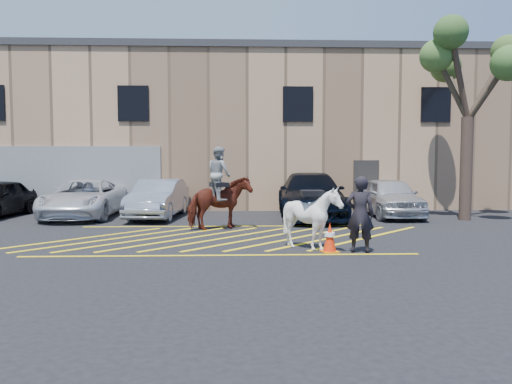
{
  "coord_description": "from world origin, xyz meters",
  "views": [
    {
      "loc": [
        0.4,
        -14.51,
        2.33
      ],
      "look_at": [
        0.95,
        0.2,
        1.3
      ],
      "focal_mm": 35.0,
      "sensor_mm": 36.0,
      "label": 1
    }
  ],
  "objects_px": {
    "mounted_bay": "(219,196)",
    "car_silver_sedan": "(158,199)",
    "car_blue_suv": "(311,195)",
    "traffic_cone": "(330,237)",
    "handler": "(360,214)",
    "car_white_pickup": "(85,199)",
    "car_white_suv": "(390,197)",
    "tree": "(469,65)",
    "saddled_white": "(312,218)"
  },
  "relations": [
    {
      "from": "mounted_bay",
      "to": "tree",
      "type": "relative_size",
      "value": 0.37
    },
    {
      "from": "car_blue_suv",
      "to": "traffic_cone",
      "type": "bearing_deg",
      "value": -91.39
    },
    {
      "from": "car_silver_sedan",
      "to": "saddled_white",
      "type": "bearing_deg",
      "value": -49.04
    },
    {
      "from": "traffic_cone",
      "to": "car_blue_suv",
      "type": "bearing_deg",
      "value": 85.42
    },
    {
      "from": "car_white_suv",
      "to": "tree",
      "type": "bearing_deg",
      "value": -26.52
    },
    {
      "from": "car_silver_sedan",
      "to": "saddled_white",
      "type": "relative_size",
      "value": 2.79
    },
    {
      "from": "car_white_pickup",
      "to": "car_silver_sedan",
      "type": "height_order",
      "value": "car_silver_sedan"
    },
    {
      "from": "car_blue_suv",
      "to": "handler",
      "type": "relative_size",
      "value": 3.16
    },
    {
      "from": "saddled_white",
      "to": "traffic_cone",
      "type": "height_order",
      "value": "saddled_white"
    },
    {
      "from": "car_blue_suv",
      "to": "saddled_white",
      "type": "xyz_separation_m",
      "value": [
        -0.95,
        -6.67,
        -0.05
      ]
    },
    {
      "from": "mounted_bay",
      "to": "traffic_cone",
      "type": "relative_size",
      "value": 3.66
    },
    {
      "from": "car_white_suv",
      "to": "saddled_white",
      "type": "distance_m",
      "value": 8.07
    },
    {
      "from": "car_silver_sedan",
      "to": "tree",
      "type": "bearing_deg",
      "value": -0.37
    },
    {
      "from": "car_white_suv",
      "to": "handler",
      "type": "relative_size",
      "value": 2.4
    },
    {
      "from": "car_silver_sedan",
      "to": "car_white_suv",
      "type": "distance_m",
      "value": 9.05
    },
    {
      "from": "car_white_pickup",
      "to": "tree",
      "type": "bearing_deg",
      "value": -5.35
    },
    {
      "from": "car_white_suv",
      "to": "mounted_bay",
      "type": "height_order",
      "value": "mounted_bay"
    },
    {
      "from": "car_silver_sedan",
      "to": "mounted_bay",
      "type": "bearing_deg",
      "value": -47.32
    },
    {
      "from": "tree",
      "to": "car_blue_suv",
      "type": "bearing_deg",
      "value": 170.22
    },
    {
      "from": "car_white_pickup",
      "to": "handler",
      "type": "height_order",
      "value": "handler"
    },
    {
      "from": "saddled_white",
      "to": "traffic_cone",
      "type": "bearing_deg",
      "value": -42.71
    },
    {
      "from": "car_silver_sedan",
      "to": "handler",
      "type": "height_order",
      "value": "handler"
    },
    {
      "from": "mounted_bay",
      "to": "tree",
      "type": "height_order",
      "value": "tree"
    },
    {
      "from": "traffic_cone",
      "to": "car_white_pickup",
      "type": "bearing_deg",
      "value": 137.75
    },
    {
      "from": "car_white_pickup",
      "to": "car_silver_sedan",
      "type": "relative_size",
      "value": 1.17
    },
    {
      "from": "handler",
      "to": "car_white_suv",
      "type": "bearing_deg",
      "value": -98.66
    },
    {
      "from": "mounted_bay",
      "to": "saddled_white",
      "type": "relative_size",
      "value": 1.67
    },
    {
      "from": "car_silver_sedan",
      "to": "car_white_pickup",
      "type": "bearing_deg",
      "value": -179.89
    },
    {
      "from": "car_white_pickup",
      "to": "saddled_white",
      "type": "relative_size",
      "value": 3.27
    },
    {
      "from": "car_white_pickup",
      "to": "handler",
      "type": "xyz_separation_m",
      "value": [
        8.91,
        -7.5,
        0.21
      ]
    },
    {
      "from": "car_white_suv",
      "to": "traffic_cone",
      "type": "relative_size",
      "value": 6.16
    },
    {
      "from": "car_white_pickup",
      "to": "tree",
      "type": "height_order",
      "value": "tree"
    },
    {
      "from": "handler",
      "to": "mounted_bay",
      "type": "xyz_separation_m",
      "value": [
        -3.57,
        4.04,
        0.14
      ]
    },
    {
      "from": "handler",
      "to": "car_white_pickup",
      "type": "bearing_deg",
      "value": -26.5
    },
    {
      "from": "tree",
      "to": "saddled_white",
      "type": "bearing_deg",
      "value": -138.98
    },
    {
      "from": "mounted_bay",
      "to": "car_silver_sedan",
      "type": "bearing_deg",
      "value": 127.53
    },
    {
      "from": "car_white_pickup",
      "to": "traffic_cone",
      "type": "height_order",
      "value": "car_white_pickup"
    },
    {
      "from": "car_silver_sedan",
      "to": "traffic_cone",
      "type": "height_order",
      "value": "car_silver_sedan"
    },
    {
      "from": "handler",
      "to": "traffic_cone",
      "type": "xyz_separation_m",
      "value": [
        -0.73,
        0.07,
        -0.57
      ]
    },
    {
      "from": "car_white_suv",
      "to": "mounted_bay",
      "type": "distance_m",
      "value": 7.38
    },
    {
      "from": "saddled_white",
      "to": "car_white_suv",
      "type": "bearing_deg",
      "value": 59.25
    },
    {
      "from": "car_blue_suv",
      "to": "saddled_white",
      "type": "distance_m",
      "value": 6.74
    },
    {
      "from": "car_white_pickup",
      "to": "car_silver_sedan",
      "type": "distance_m",
      "value": 2.88
    },
    {
      "from": "handler",
      "to": "saddled_white",
      "type": "height_order",
      "value": "handler"
    },
    {
      "from": "car_blue_suv",
      "to": "saddled_white",
      "type": "bearing_deg",
      "value": -94.94
    },
    {
      "from": "car_blue_suv",
      "to": "traffic_cone",
      "type": "distance_m",
      "value": 7.08
    },
    {
      "from": "car_blue_suv",
      "to": "car_white_suv",
      "type": "distance_m",
      "value": 3.19
    },
    {
      "from": "car_blue_suv",
      "to": "traffic_cone",
      "type": "height_order",
      "value": "car_blue_suv"
    },
    {
      "from": "car_white_pickup",
      "to": "saddled_white",
      "type": "height_order",
      "value": "saddled_white"
    },
    {
      "from": "car_white_suv",
      "to": "tree",
      "type": "xyz_separation_m",
      "value": [
        2.43,
        -1.23,
        4.93
      ]
    }
  ]
}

